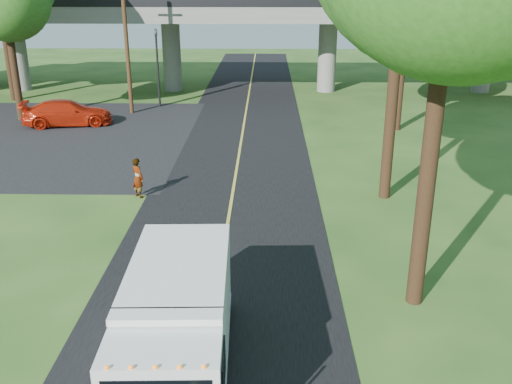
{
  "coord_description": "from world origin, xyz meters",
  "views": [
    {
      "loc": [
        1.4,
        -12.77,
        8.41
      ],
      "look_at": [
        1.05,
        5.23,
        1.6
      ],
      "focal_mm": 40.0,
      "sensor_mm": 36.0,
      "label": 1
    }
  ],
  "objects_px": {
    "pedestrian": "(138,178)",
    "utility_pole": "(126,41)",
    "step_van": "(177,323)",
    "red_sedan": "(68,113)",
    "traffic_signal": "(157,60)"
  },
  "relations": [
    {
      "from": "traffic_signal",
      "to": "pedestrian",
      "type": "relative_size",
      "value": 3.16
    },
    {
      "from": "step_van",
      "to": "red_sedan",
      "type": "xyz_separation_m",
      "value": [
        -10.07,
        22.9,
        -0.6
      ]
    },
    {
      "from": "utility_pole",
      "to": "step_van",
      "type": "bearing_deg",
      "value": -75.09
    },
    {
      "from": "utility_pole",
      "to": "pedestrian",
      "type": "xyz_separation_m",
      "value": [
        3.7,
        -15.18,
        -3.77
      ]
    },
    {
      "from": "traffic_signal",
      "to": "utility_pole",
      "type": "xyz_separation_m",
      "value": [
        -1.5,
        -2.0,
        1.4
      ]
    },
    {
      "from": "utility_pole",
      "to": "red_sedan",
      "type": "bearing_deg",
      "value": -132.82
    },
    {
      "from": "traffic_signal",
      "to": "red_sedan",
      "type": "distance_m",
      "value": 7.44
    },
    {
      "from": "pedestrian",
      "to": "step_van",
      "type": "bearing_deg",
      "value": 149.78
    },
    {
      "from": "traffic_signal",
      "to": "utility_pole",
      "type": "height_order",
      "value": "utility_pole"
    },
    {
      "from": "red_sedan",
      "to": "traffic_signal",
      "type": "bearing_deg",
      "value": -53.24
    },
    {
      "from": "step_van",
      "to": "red_sedan",
      "type": "relative_size",
      "value": 1.15
    },
    {
      "from": "utility_pole",
      "to": "step_van",
      "type": "xyz_separation_m",
      "value": [
        6.98,
        -26.23,
        -3.23
      ]
    },
    {
      "from": "traffic_signal",
      "to": "red_sedan",
      "type": "bearing_deg",
      "value": -130.71
    },
    {
      "from": "utility_pole",
      "to": "red_sedan",
      "type": "relative_size",
      "value": 1.72
    },
    {
      "from": "pedestrian",
      "to": "utility_pole",
      "type": "bearing_deg",
      "value": -33.06
    }
  ]
}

